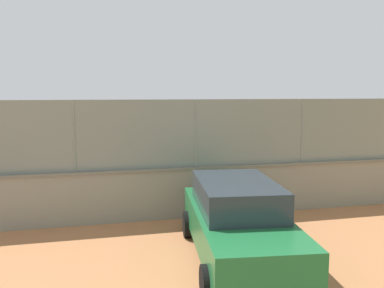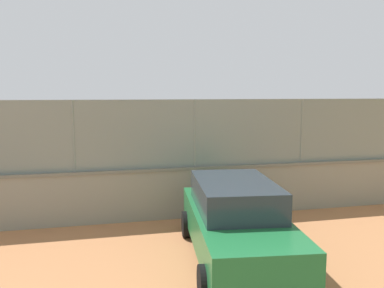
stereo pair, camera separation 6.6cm
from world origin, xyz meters
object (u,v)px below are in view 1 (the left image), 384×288
Objects in this scene: spare_ball_by_wall at (339,191)px; parked_car_green at (238,220)px; player_baseline_waiting at (171,144)px; player_near_wall_returning at (222,143)px; sports_ball at (201,149)px.

parked_car_green is at bearing 39.52° from spare_ball_by_wall.
parked_car_green is (1.00, 11.92, -0.04)m from player_baseline_waiting.
sports_ball is at bearing 52.29° from player_near_wall_returning.
player_baseline_waiting is at bearing 1.15° from player_near_wall_returning.
player_near_wall_returning is at bearing -76.76° from spare_ball_by_wall.
player_near_wall_returning reaches higher than spare_ball_by_wall.
player_baseline_waiting is 11.96m from parked_car_green.
parked_car_green reaches higher than sports_ball.
parked_car_green is at bearing 85.21° from player_baseline_waiting.
player_baseline_waiting is at bearing -94.79° from parked_car_green.
player_near_wall_returning is at bearing -106.89° from parked_car_green.
sports_ball is at bearing 112.71° from player_baseline_waiting.
spare_ball_by_wall is 7.05m from parked_car_green.
player_baseline_waiting is 10.74× the size of spare_ball_by_wall.
sports_ball is (1.72, 2.23, 0.04)m from player_near_wall_returning.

